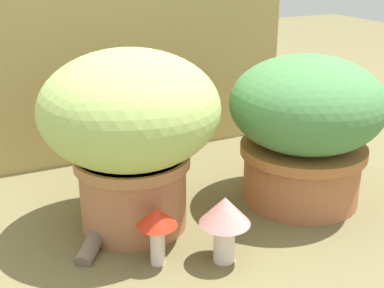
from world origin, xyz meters
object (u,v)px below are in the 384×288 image
at_px(leafy_planter, 305,125).
at_px(mushroom_ornament_red, 157,224).
at_px(grass_planter, 131,127).
at_px(cat, 132,169).
at_px(mushroom_ornament_pink, 225,217).

relative_size(leafy_planter, mushroom_ornament_red, 2.98).
height_order(grass_planter, cat, grass_planter).
distance_m(leafy_planter, mushroom_ornament_pink, 0.36).
bearing_deg(grass_planter, cat, 73.51).
bearing_deg(leafy_planter, mushroom_ornament_red, -165.55).
bearing_deg(mushroom_ornament_red, leafy_planter, 14.45).
bearing_deg(leafy_planter, cat, 166.75).
bearing_deg(grass_planter, mushroom_ornament_pink, -61.94).
height_order(mushroom_ornament_pink, mushroom_ornament_red, mushroom_ornament_pink).
height_order(leafy_planter, mushroom_ornament_pink, leafy_planter).
relative_size(cat, mushroom_ornament_red, 2.57).
bearing_deg(mushroom_ornament_red, grass_planter, 86.59).
distance_m(grass_planter, mushroom_ornament_red, 0.22).
height_order(cat, mushroom_ornament_red, cat).
xyz_separation_m(grass_planter, mushroom_ornament_red, (-0.01, -0.17, -0.15)).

